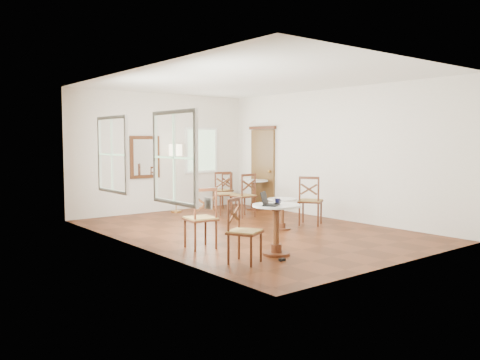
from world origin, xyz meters
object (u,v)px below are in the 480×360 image
(chair_back_a, at_px, (223,190))
(chair_back_b, at_px, (225,193))
(laptop, at_px, (268,202))
(cafe_table_mid, at_px, (282,210))
(chair_near_b, at_px, (243,231))
(floor_lamp, at_px, (176,155))
(chair_near_a, at_px, (201,218))
(cafe_table_near, at_px, (276,224))
(navy_mug, at_px, (278,201))
(cafe_table_back, at_px, (254,191))
(chair_mid_a, at_px, (244,195))
(power_adapter, at_px, (282,260))
(water_glass, at_px, (275,201))
(chair_mid_b, at_px, (310,201))
(mouse, at_px, (276,204))

(chair_back_a, height_order, chair_back_b, chair_back_b)
(laptop, bearing_deg, cafe_table_mid, 7.44)
(chair_near_b, distance_m, floor_lamp, 5.63)
(chair_near_a, distance_m, laptop, 1.28)
(cafe_table_near, bearing_deg, navy_mug, -31.87)
(cafe_table_back, distance_m, chair_mid_a, 1.32)
(cafe_table_mid, distance_m, chair_near_b, 2.90)
(chair_back_a, height_order, power_adapter, chair_back_a)
(cafe_table_near, distance_m, water_glass, 0.36)
(cafe_table_mid, distance_m, navy_mug, 2.32)
(cafe_table_near, bearing_deg, chair_near_a, 120.30)
(cafe_table_near, bearing_deg, laptop, 179.56)
(cafe_table_mid, bearing_deg, laptop, -138.72)
(chair_near_a, relative_size, chair_near_b, 1.08)
(chair_near_b, bearing_deg, cafe_table_back, 21.85)
(laptop, relative_size, water_glass, 4.20)
(chair_near_b, bearing_deg, cafe_table_mid, 8.72)
(chair_back_b, bearing_deg, chair_near_a, -114.49)
(cafe_table_back, height_order, chair_mid_a, chair_mid_a)
(cafe_table_near, relative_size, chair_near_b, 0.84)
(floor_lamp, distance_m, laptop, 5.32)
(cafe_table_near, relative_size, chair_back_b, 0.77)
(chair_mid_b, distance_m, power_adapter, 3.37)
(laptop, xyz_separation_m, power_adapter, (-0.03, -0.35, -0.84))
(water_glass, height_order, power_adapter, water_glass)
(navy_mug, bearing_deg, floor_lamp, 76.35)
(chair_back_b, xyz_separation_m, mouse, (-2.00, -4.00, 0.30))
(cafe_table_mid, distance_m, laptop, 2.45)
(chair_near_a, xyz_separation_m, chair_mid_a, (2.73, 2.23, 0.00))
(cafe_table_back, height_order, power_adapter, cafe_table_back)
(chair_near_a, xyz_separation_m, laptop, (0.49, -1.13, 0.34))
(floor_lamp, bearing_deg, chair_mid_a, -64.79)
(navy_mug, bearing_deg, laptop, 176.47)
(water_glass, bearing_deg, chair_near_b, -169.98)
(chair_mid_a, relative_size, power_adapter, 10.68)
(cafe_table_back, relative_size, chair_mid_b, 0.74)
(chair_mid_a, xyz_separation_m, mouse, (-2.11, -3.39, 0.31))
(laptop, bearing_deg, mouse, -48.79)
(cafe_table_near, height_order, navy_mug, navy_mug)
(cafe_table_mid, distance_m, chair_near_a, 2.35)
(cafe_table_mid, bearing_deg, chair_mid_a, 76.15)
(cafe_table_back, relative_size, water_glass, 8.59)
(chair_mid_a, relative_size, water_glass, 11.43)
(chair_near_a, relative_size, water_glass, 11.39)
(cafe_table_near, distance_m, laptop, 0.40)
(chair_back_b, bearing_deg, cafe_table_back, 30.63)
(chair_back_b, height_order, floor_lamp, floor_lamp)
(cafe_table_near, xyz_separation_m, water_glass, (0.02, 0.06, 0.35))
(chair_back_b, distance_m, water_glass, 4.37)
(cafe_table_back, bearing_deg, chair_near_b, -131.77)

